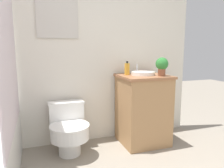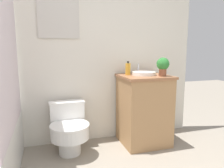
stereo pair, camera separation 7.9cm
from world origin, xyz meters
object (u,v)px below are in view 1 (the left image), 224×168
sink (143,73)px  potted_plant (162,65)px  toilet (69,129)px  soap_bottle (127,69)px

sink → potted_plant: (0.16, -0.16, 0.11)m
toilet → potted_plant: size_ratio=2.59×
toilet → sink: (0.93, 0.01, 0.59)m
sink → soap_bottle: bearing=160.4°
sink → potted_plant: bearing=-45.4°
soap_bottle → toilet: bearing=-174.2°
soap_bottle → potted_plant: bearing=-33.6°
toilet → sink: bearing=0.7°
sink → soap_bottle: (-0.18, 0.07, 0.05)m
toilet → potted_plant: bearing=-8.0°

